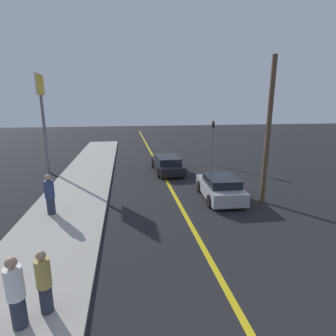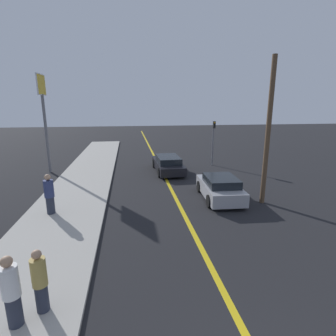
# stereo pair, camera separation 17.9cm
# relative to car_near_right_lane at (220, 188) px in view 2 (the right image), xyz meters

# --- Properties ---
(road_center_line) EXTENTS (0.20, 60.00, 0.01)m
(road_center_line) POSITION_rel_car_near_right_lane_xyz_m (-2.33, 7.00, -0.61)
(road_center_line) COLOR gold
(road_center_line) RESTS_ON ground_plane
(sidewalk_left) EXTENTS (3.59, 33.68, 0.13)m
(sidewalk_left) POSITION_rel_car_near_right_lane_xyz_m (-7.78, 5.84, -0.55)
(sidewalk_left) COLOR #ADA89E
(sidewalk_left) RESTS_ON ground_plane
(car_near_right_lane) EXTENTS (2.06, 3.94, 1.25)m
(car_near_right_lane) POSITION_rel_car_near_right_lane_xyz_m (0.00, 0.00, 0.00)
(car_near_right_lane) COLOR #9E9EA3
(car_near_right_lane) RESTS_ON ground_plane
(car_ahead_center) EXTENTS (2.03, 4.79, 1.22)m
(car_ahead_center) POSITION_rel_car_near_right_lane_xyz_m (-1.91, 6.14, -0.01)
(car_ahead_center) COLOR black
(car_ahead_center) RESTS_ON ground_plane
(pedestrian_near_curb) EXTENTS (0.38, 0.38, 1.73)m
(pedestrian_near_curb) POSITION_rel_car_near_right_lane_xyz_m (-7.41, -7.44, 0.37)
(pedestrian_near_curb) COLOR #282D3D
(pedestrian_near_curb) RESTS_ON sidewalk_left
(pedestrian_mid_group) EXTENTS (0.35, 0.35, 1.62)m
(pedestrian_mid_group) POSITION_rel_car_near_right_lane_xyz_m (-6.93, -7.08, 0.32)
(pedestrian_mid_group) COLOR #282D3D
(pedestrian_mid_group) RESTS_ON sidewalk_left
(pedestrian_far_standing) EXTENTS (0.42, 0.42, 1.84)m
(pedestrian_far_standing) POSITION_rel_car_near_right_lane_xyz_m (-8.36, -1.01, 0.43)
(pedestrian_far_standing) COLOR #282D3D
(pedestrian_far_standing) RESTS_ON sidewalk_left
(traffic_light) EXTENTS (0.18, 0.40, 3.64)m
(traffic_light) POSITION_rel_car_near_right_lane_xyz_m (2.07, 7.70, 1.65)
(traffic_light) COLOR slate
(traffic_light) RESTS_ON ground_plane
(roadside_sign) EXTENTS (0.20, 1.73, 7.00)m
(roadside_sign) POSITION_rel_car_near_right_lane_xyz_m (-10.63, 7.25, 4.53)
(roadside_sign) COLOR slate
(roadside_sign) RESTS_ON ground_plane
(utility_pole) EXTENTS (0.24, 0.24, 7.20)m
(utility_pole) POSITION_rel_car_near_right_lane_xyz_m (2.00, -0.86, 2.99)
(utility_pole) COLOR brown
(utility_pole) RESTS_ON ground_plane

